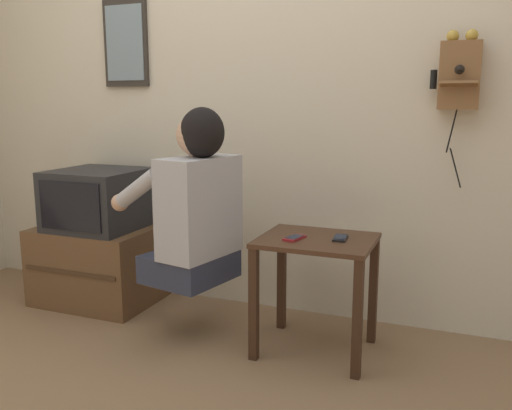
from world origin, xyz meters
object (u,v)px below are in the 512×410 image
object	(u,v)px
television	(98,199)
framed_picture	(126,43)
wall_phone_antique	(459,74)
person	(195,203)
cell_phone_held	(294,238)
cell_phone_spare	(340,238)

from	to	relation	value
television	framed_picture	distance (m)	0.95
wall_phone_antique	framed_picture	xyz separation A→B (m)	(-1.90, 0.04, 0.22)
person	wall_phone_antique	world-z (taller)	wall_phone_antique
television	cell_phone_held	size ratio (longest dim) A/B	3.70
wall_phone_antique	framed_picture	distance (m)	1.91
person	framed_picture	distance (m)	1.23
television	framed_picture	bearing A→B (deg)	82.16
wall_phone_antique	cell_phone_spare	bearing A→B (deg)	-140.29
wall_phone_antique	cell_phone_held	xyz separation A→B (m)	(-0.66, -0.46, -0.75)
television	cell_phone_spare	bearing A→B (deg)	-5.50
person	cell_phone_held	size ratio (longest dim) A/B	6.47
cell_phone_held	cell_phone_spare	xyz separation A→B (m)	(0.20, 0.08, 0.00)
television	framed_picture	xyz separation A→B (m)	(0.04, 0.29, 0.91)
framed_picture	cell_phone_spare	distance (m)	1.79
cell_phone_spare	television	bearing A→B (deg)	169.42
wall_phone_antique	cell_phone_spare	world-z (taller)	wall_phone_antique
television	cell_phone_spare	world-z (taller)	television
television	wall_phone_antique	world-z (taller)	wall_phone_antique
television	cell_phone_held	world-z (taller)	television
cell_phone_spare	cell_phone_held	bearing A→B (deg)	-163.72
television	cell_phone_held	distance (m)	1.30
wall_phone_antique	cell_phone_held	bearing A→B (deg)	-145.08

